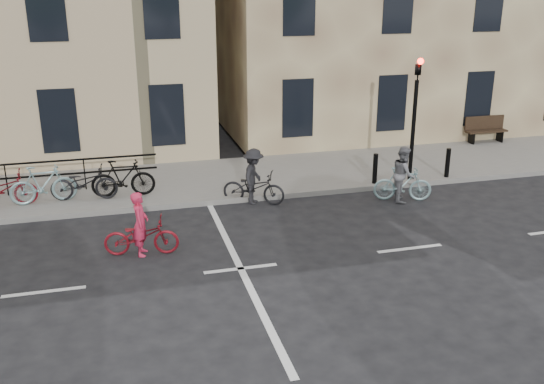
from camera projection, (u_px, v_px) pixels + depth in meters
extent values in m
plane|color=black|center=(241.00, 269.00, 13.02)|extent=(120.00, 120.00, 0.00)
cube|color=slate|center=(61.00, 192.00, 17.49)|extent=(46.00, 4.00, 0.15)
cylinder|color=black|center=(413.00, 131.00, 17.95)|extent=(0.12, 0.12, 3.00)
imported|color=black|center=(418.00, 64.00, 17.31)|extent=(0.15, 0.18, 0.90)
sphere|color=#FF0C05|center=(421.00, 61.00, 17.17)|extent=(0.18, 0.18, 0.18)
cylinder|color=black|center=(375.00, 169.00, 17.92)|extent=(0.14, 0.14, 0.90)
cylinder|color=black|center=(448.00, 163.00, 18.50)|extent=(0.14, 0.14, 0.90)
cube|color=black|center=(471.00, 138.00, 22.42)|extent=(0.06, 0.38, 0.40)
cube|color=black|center=(500.00, 136.00, 22.71)|extent=(0.06, 0.38, 0.40)
cube|color=black|center=(486.00, 131.00, 22.49)|extent=(1.60, 0.40, 0.06)
cube|color=black|center=(484.00, 122.00, 22.56)|extent=(1.60, 0.06, 0.50)
cube|color=black|center=(26.00, 178.00, 17.00)|extent=(7.25, 0.04, 0.95)
imported|color=maroon|center=(1.00, 190.00, 16.05)|extent=(1.80, 0.63, 0.95)
imported|color=#80A5A8|center=(43.00, 184.00, 16.29)|extent=(1.75, 0.49, 1.05)
imported|color=black|center=(84.00, 183.00, 16.57)|extent=(1.80, 0.63, 0.95)
imported|color=black|center=(123.00, 178.00, 16.80)|extent=(1.75, 0.49, 1.05)
imported|color=maroon|center=(141.00, 236.00, 13.58)|extent=(1.74, 0.84, 0.87)
imported|color=#D7254B|center=(140.00, 224.00, 13.48)|extent=(0.44, 0.59, 1.48)
imported|color=#80A5A8|center=(403.00, 184.00, 16.92)|extent=(1.68, 0.95, 0.97)
imported|color=slate|center=(403.00, 174.00, 16.83)|extent=(0.80, 0.91, 1.56)
imported|color=black|center=(254.00, 187.00, 16.72)|extent=(1.83, 1.37, 0.92)
imported|color=black|center=(254.00, 176.00, 16.61)|extent=(0.99, 1.16, 1.56)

